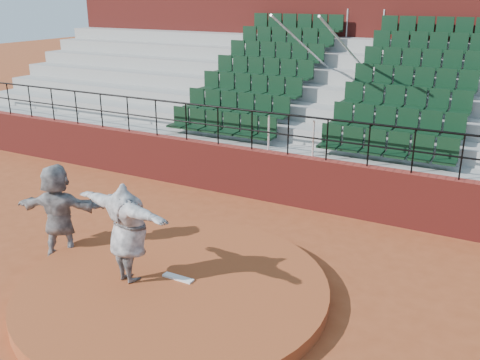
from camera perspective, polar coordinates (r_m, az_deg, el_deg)
ground at (r=9.83m, az=-7.07°, el=-12.04°), size 90.00×90.00×0.00m
pitchers_mound at (r=9.77m, az=-7.10°, el=-11.41°), size 5.50×5.50×0.25m
pitching_rubber at (r=9.81m, az=-6.62°, el=-10.32°), size 0.60×0.15×0.03m
boundary_wall at (r=13.54m, az=5.02°, el=0.10°), size 24.00×0.30×1.30m
wall_railing at (r=13.15m, az=5.19°, el=5.78°), size 24.04×0.05×1.03m
seating_deck at (r=16.61m, az=10.15°, el=6.34°), size 24.00×5.97×4.63m
press_box_facade at (r=20.06m, az=14.24°, el=14.37°), size 24.00×3.00×7.10m
pitcher at (r=9.51m, az=-11.92°, el=-5.51°), size 2.33×1.04×1.83m
fielder at (r=11.24m, az=-18.78°, el=-3.19°), size 1.91×1.23×1.97m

